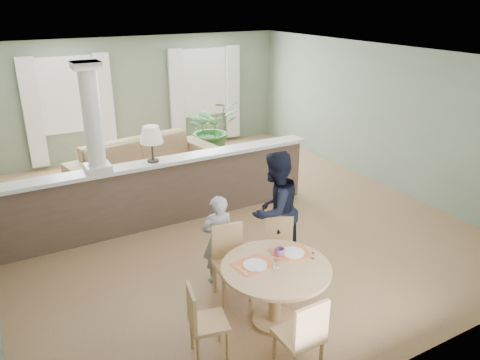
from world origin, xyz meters
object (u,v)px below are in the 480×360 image
child_person (218,239)px  chair_far_boy (230,258)px  houseplant (212,128)px  dining_table (276,278)px  chair_side (202,320)px  man_person (275,210)px  chair_far_man (278,246)px  sofa (146,163)px  chair_near (303,334)px

child_person → chair_far_boy: bearing=94.8°
houseplant → child_person: (-2.18, -4.66, -0.07)m
dining_table → child_person: (-0.18, 1.07, 0.02)m
child_person → chair_side: bearing=62.6°
houseplant → dining_table: 6.08m
chair_far_boy → man_person: bearing=29.7°
chair_far_man → chair_side: (-1.51, -0.88, -0.00)m
sofa → child_person: size_ratio=2.42×
houseplant → chair_far_boy: 5.47m
chair_far_boy → child_person: (0.01, 0.35, 0.10)m
dining_table → man_person: bearing=57.6°
sofa → chair_far_boy: bearing=-104.5°
dining_table → sofa: bearing=88.7°
man_person → dining_table: bearing=39.6°
sofa → man_person: bearing=-91.9°
chair_far_man → child_person: (-0.73, 0.30, 0.14)m
child_person → houseplant: bearing=-109.2°
dining_table → chair_side: 0.97m
houseplant → dining_table: bearing=-109.2°
dining_table → chair_side: (-0.96, -0.11, -0.13)m
chair_side → child_person: size_ratio=0.69×
houseplant → chair_far_man: (-1.45, -4.96, -0.21)m
chair_far_boy → man_person: man_person is taller
sofa → chair_far_man: sofa is taller
houseplant → man_person: size_ratio=0.81×
houseplant → chair_side: bearing=-116.9°
sofa → chair_far_boy: chair_far_boy is taller
sofa → man_person: size_ratio=1.78×
houseplant → chair_near: size_ratio=1.50×
houseplant → chair_near: bearing=-108.7°
chair_far_man → man_person: man_person is taller
chair_far_boy → chair_far_man: (0.74, 0.04, -0.05)m
sofa → houseplant: (1.89, 0.88, 0.25)m
houseplant → sofa: bearing=-155.1°
houseplant → child_person: size_ratio=1.11×
chair_far_boy → man_person: (0.86, 0.34, 0.32)m
dining_table → chair_far_man: (0.55, 0.77, -0.13)m
houseplant → child_person: houseplant is taller
dining_table → man_person: (0.67, 1.06, 0.24)m
chair_far_man → chair_side: 1.75m
dining_table → chair_side: bearing=-173.6°
chair_near → man_person: size_ratio=0.54×
chair_far_boy → child_person: child_person is taller
houseplant → chair_side: (-2.96, -5.84, -0.21)m
sofa → dining_table: bearing=-101.7°
dining_table → chair_far_man: 0.95m
child_person → man_person: bearing=-174.7°
child_person → man_person: man_person is taller
chair_far_man → chair_near: bearing=-77.4°
houseplant → chair_side: 6.55m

